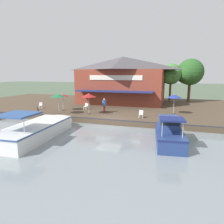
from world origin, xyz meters
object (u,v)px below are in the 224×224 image
at_px(patio_umbrella_mid_patio_left, 63,95).
at_px(cafe_chair_under_first_umbrella, 141,114).
at_px(person_mid_patio, 104,104).
at_px(mooring_post, 38,111).
at_px(waterfront_restaurant, 123,79).
at_px(motorboat_far_downstream, 169,133).
at_px(cafe_chair_facing_river, 41,105).
at_px(tree_upstream_bank, 170,75).
at_px(tree_downstream_bank, 189,73).
at_px(cafe_chair_beside_entrance, 86,106).
at_px(motorboat_mid_row, 41,128).
at_px(patio_umbrella_far_corner, 174,96).
at_px(patio_umbrella_mid_patio_right, 58,96).
at_px(patio_umbrella_back_row, 89,95).

relative_size(patio_umbrella_mid_patio_left, cafe_chair_under_first_umbrella, 2.59).
distance_m(person_mid_patio, mooring_post, 7.99).
relative_size(waterfront_restaurant, motorboat_far_downstream, 2.45).
bearing_deg(cafe_chair_facing_river, cafe_chair_under_first_umbrella, 81.55).
bearing_deg(tree_upstream_bank, tree_downstream_bank, 117.55).
xyz_separation_m(cafe_chair_facing_river, mooring_post, (3.98, 2.57, -0.01)).
distance_m(patio_umbrella_mid_patio_left, cafe_chair_beside_entrance, 3.39).
height_order(patio_umbrella_mid_patio_left, person_mid_patio, patio_umbrella_mid_patio_left).
bearing_deg(motorboat_mid_row, waterfront_restaurant, 172.31).
height_order(cafe_chair_facing_river, tree_upstream_bank, tree_upstream_bank).
relative_size(patio_umbrella_mid_patio_left, patio_umbrella_far_corner, 0.91).
xyz_separation_m(patio_umbrella_mid_patio_left, patio_umbrella_mid_patio_right, (2.39, 0.85, 0.25)).
distance_m(waterfront_restaurant, tree_upstream_bank, 8.03).
bearing_deg(motorboat_mid_row, patio_umbrella_back_row, 170.80).
bearing_deg(patio_umbrella_mid_patio_right, tree_downstream_bank, 136.81).
distance_m(waterfront_restaurant, patio_umbrella_back_row, 11.58).
distance_m(waterfront_restaurant, patio_umbrella_mid_patio_right, 13.47).
relative_size(waterfront_restaurant, cafe_chair_beside_entrance, 16.57).
bearing_deg(person_mid_patio, patio_umbrella_mid_patio_right, -62.65).
bearing_deg(cafe_chair_beside_entrance, motorboat_far_downstream, 51.05).
relative_size(patio_umbrella_mid_patio_right, cafe_chair_beside_entrance, 2.89).
height_order(patio_umbrella_mid_patio_left, tree_downstream_bank, tree_downstream_bank).
height_order(patio_umbrella_mid_patio_left, mooring_post, patio_umbrella_mid_patio_left).
bearing_deg(patio_umbrella_mid_patio_right, patio_umbrella_mid_patio_left, -160.52).
distance_m(patio_umbrella_mid_patio_left, mooring_post, 4.02).
height_order(cafe_chair_under_first_umbrella, mooring_post, mooring_post).
bearing_deg(person_mid_patio, tree_downstream_bank, 142.83).
xyz_separation_m(waterfront_restaurant, tree_downstream_bank, (-4.04, 10.74, 1.10)).
bearing_deg(tree_downstream_bank, person_mid_patio, -37.17).
xyz_separation_m(cafe_chair_beside_entrance, motorboat_far_downstream, (9.03, 11.17, -0.25)).
bearing_deg(tree_upstream_bank, waterfront_restaurant, -72.45).
bearing_deg(person_mid_patio, motorboat_mid_row, -16.64).
height_order(cafe_chair_beside_entrance, mooring_post, mooring_post).
bearing_deg(patio_umbrella_mid_patio_left, tree_downstream_bank, 130.82).
distance_m(patio_umbrella_back_row, tree_downstream_bank, 19.78).
xyz_separation_m(waterfront_restaurant, cafe_chair_under_first_umbrella, (11.74, 5.03, -3.41)).
bearing_deg(mooring_post, patio_umbrella_mid_patio_right, 115.88).
height_order(cafe_chair_facing_river, cafe_chair_under_first_umbrella, same).
bearing_deg(cafe_chair_under_first_umbrella, tree_upstream_bank, 169.63).
distance_m(patio_umbrella_mid_patio_right, patio_umbrella_far_corner, 13.84).
relative_size(cafe_chair_beside_entrance, motorboat_far_downstream, 0.15).
distance_m(patio_umbrella_far_corner, mooring_post, 16.34).
distance_m(person_mid_patio, tree_downstream_bank, 17.98).
distance_m(waterfront_restaurant, person_mid_patio, 10.33).
height_order(person_mid_patio, tree_downstream_bank, tree_downstream_bank).
distance_m(patio_umbrella_back_row, patio_umbrella_far_corner, 10.23).
height_order(cafe_chair_facing_river, tree_downstream_bank, tree_downstream_bank).
relative_size(patio_umbrella_mid_patio_right, person_mid_patio, 1.38).
height_order(motorboat_mid_row, tree_upstream_bank, tree_upstream_bank).
distance_m(tree_upstream_bank, tree_downstream_bank, 3.54).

